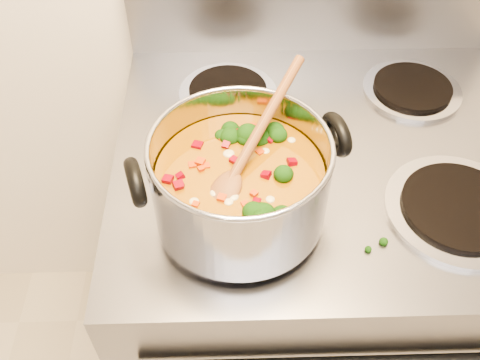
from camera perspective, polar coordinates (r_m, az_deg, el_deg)
name	(u,v)px	position (r m, az deg, el deg)	size (l,w,h in m)	color
electric_range	(307,279)	(1.34, 7.20, -10.46)	(0.78, 0.70, 1.08)	gray
stockpot	(240,183)	(0.80, 0.02, -0.27)	(0.33, 0.27, 0.16)	#A9A8B1
wooden_spoon	(245,155)	(0.77, 0.59, 2.73)	(0.17, 0.25, 0.11)	brown
cooktop_crumbs	(207,253)	(0.82, -3.54, -7.80)	(0.28, 0.30, 0.01)	black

